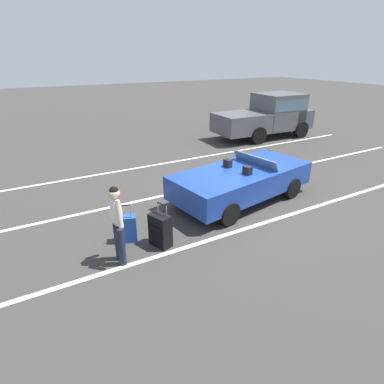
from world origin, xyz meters
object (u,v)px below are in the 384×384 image
Objects in this scene: convertible_car at (246,179)px; parked_pickup_truck_near at (270,115)px; traveler_person at (117,221)px; suitcase_medium_bright at (127,229)px; suitcase_large_black at (160,230)px.

convertible_car is 0.86× the size of parked_pickup_truck_near.
parked_pickup_truck_near is (9.68, 6.55, 0.18)m from traveler_person.
suitcase_large_black is at bearing -113.98° from suitcase_medium_bright.
suitcase_medium_bright is 0.19× the size of parked_pickup_truck_near.
convertible_car reaches higher than suitcase_large_black.
traveler_person reaches higher than suitcase_medium_bright.
suitcase_medium_bright is 0.98m from traveler_person.
convertible_car is at bearing -63.68° from suitcase_medium_bright.
parked_pickup_truck_near is at bearing 33.28° from traveler_person.
convertible_car is 7.75m from parked_pickup_truck_near.
suitcase_large_black is 10.85m from parked_pickup_truck_near.
convertible_car is 4.43× the size of suitcase_large_black.
convertible_car is 2.64× the size of traveler_person.
parked_pickup_truck_near is (8.75, 6.39, 0.74)m from suitcase_large_black.
traveler_person is at bearing -10.50° from suitcase_large_black.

